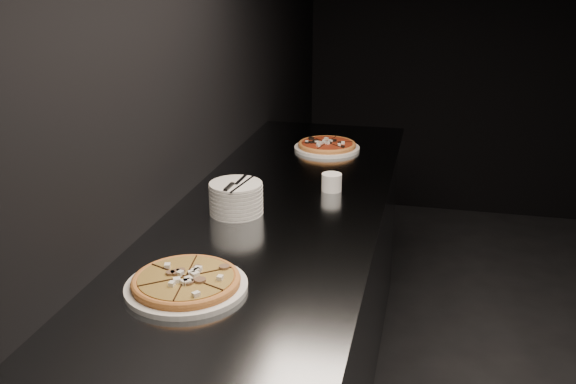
% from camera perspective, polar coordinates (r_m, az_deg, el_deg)
% --- Properties ---
extents(wall_left, '(0.02, 5.00, 2.80)m').
position_cam_1_polar(wall_left, '(2.31, -9.83, 10.86)').
color(wall_left, black).
rests_on(wall_left, floor).
extents(counter, '(0.74, 2.44, 0.92)m').
position_cam_1_polar(counter, '(2.52, -0.62, -10.87)').
color(counter, slate).
rests_on(counter, floor).
extents(pizza_mushroom, '(0.38, 0.38, 0.04)m').
position_cam_1_polar(pizza_mushroom, '(1.75, -9.04, -7.95)').
color(pizza_mushroom, silver).
rests_on(pizza_mushroom, counter).
extents(pizza_tomato, '(0.34, 0.34, 0.04)m').
position_cam_1_polar(pizza_tomato, '(2.99, 3.49, 4.13)').
color(pizza_tomato, silver).
rests_on(pizza_tomato, counter).
extents(plate_stack, '(0.18, 0.18, 0.11)m').
position_cam_1_polar(plate_stack, '(2.23, -4.64, -0.54)').
color(plate_stack, silver).
rests_on(plate_stack, counter).
extents(cutlery, '(0.08, 0.19, 0.01)m').
position_cam_1_polar(cutlery, '(2.20, -4.61, 0.73)').
color(cutlery, silver).
rests_on(cutlery, plate_stack).
extents(ramekin, '(0.08, 0.08, 0.07)m').
position_cam_1_polar(ramekin, '(2.45, 3.90, 0.92)').
color(ramekin, silver).
rests_on(ramekin, counter).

